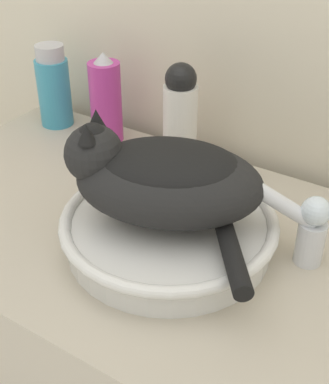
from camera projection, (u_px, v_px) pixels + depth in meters
The scene contains 7 objects.
wall_back at pixel (281, 5), 0.96m from camera, with size 8.00×0.05×2.40m.
sink_basin at pixel (169, 228), 0.85m from camera, with size 0.35×0.35×0.06m.
cat at pixel (162, 177), 0.80m from camera, with size 0.36×0.28×0.16m.
faucet at pixel (303, 223), 0.80m from camera, with size 0.14×0.08×0.15m.
lotion_bottle_white at pixel (180, 115), 1.04m from camera, with size 0.07×0.07×0.21m.
spray_bottle_trigger at pixel (106, 101), 1.13m from camera, with size 0.07×0.07×0.20m.
mouthwash_bottle at pixel (54, 87), 1.20m from camera, with size 0.07×0.07×0.19m.
Camera 1 is at (0.36, -0.32, 1.44)m, focal length 50.00 mm.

